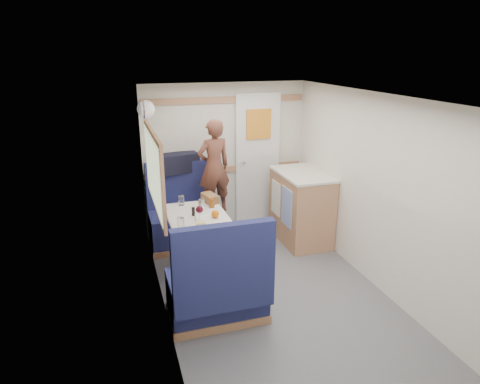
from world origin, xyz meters
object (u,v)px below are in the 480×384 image
object	(u,v)px
galley_counter	(301,207)
tumbler_mid	(181,200)
orange_fruit	(215,214)
pepper_grinder	(193,212)
dome_light	(146,109)
cheese_block	(201,224)
bread_loaf	(210,198)
tray	(209,221)
duffel_bag	(178,163)
person	(214,167)
bench_far	(185,222)
wine_glass	(199,210)
dinette_table	(198,229)
tumbler_left	(181,223)
bench_near	(218,292)
salt_grinder	(203,211)
beer_glass	(212,203)

from	to	relation	value
galley_counter	tumbler_mid	world-z (taller)	galley_counter
orange_fruit	pepper_grinder	distance (m)	0.26
dome_light	cheese_block	xyz separation A→B (m)	(0.36, -1.17, -0.99)
tumbler_mid	bread_loaf	bearing A→B (deg)	0.00
cheese_block	bread_loaf	world-z (taller)	bread_loaf
tray	bread_loaf	bearing A→B (deg)	75.34
bread_loaf	duffel_bag	bearing A→B (deg)	107.44
person	bread_loaf	bearing A→B (deg)	56.08
pepper_grinder	tumbler_mid	bearing A→B (deg)	100.35
tray	bread_loaf	xyz separation A→B (m)	(0.15, 0.57, 0.04)
cheese_block	pepper_grinder	world-z (taller)	pepper_grinder
pepper_grinder	bench_far	bearing A→B (deg)	87.22
dome_light	wine_glass	size ratio (longest dim) A/B	1.19
person	bread_loaf	distance (m)	0.48
bench_far	galley_counter	xyz separation A→B (m)	(1.47, -0.31, 0.17)
bench_far	tray	bearing A→B (deg)	-85.84
cheese_block	wine_glass	world-z (taller)	wine_glass
dinette_table	tumbler_left	world-z (taller)	tumbler_left
tray	tumbler_mid	xyz separation A→B (m)	(-0.18, 0.57, 0.04)
duffel_bag	tray	world-z (taller)	duffel_bag
dome_light	bench_near	bearing A→B (deg)	-77.18
bench_far	salt_grinder	xyz separation A→B (m)	(0.07, -0.85, 0.46)
bench_far	dinette_table	bearing A→B (deg)	-90.00
bench_far	tumbler_left	size ratio (longest dim) A/B	9.28
tumbler_mid	salt_grinder	world-z (taller)	tumbler_mid
dinette_table	beer_glass	size ratio (longest dim) A/B	8.89
bench_near	galley_counter	xyz separation A→B (m)	(1.47, 1.41, 0.17)
duffel_bag	cheese_block	xyz separation A→B (m)	(-0.02, -1.44, -0.27)
wine_glass	pepper_grinder	xyz separation A→B (m)	(-0.03, 0.18, -0.08)
dinette_table	bench_far	xyz separation A→B (m)	(-0.00, 0.86, -0.27)
bench_far	duffel_bag	bearing A→B (deg)	92.02
dome_light	pepper_grinder	size ratio (longest dim) A/B	2.17
bench_far	salt_grinder	size ratio (longest dim) A/B	12.77
person	tumbler_left	distance (m)	1.22
dinette_table	pepper_grinder	world-z (taller)	pepper_grinder
pepper_grinder	salt_grinder	bearing A→B (deg)	-1.01
tumbler_mid	galley_counter	bearing A→B (deg)	6.34
tumbler_left	pepper_grinder	size ratio (longest dim) A/B	1.23
person	salt_grinder	world-z (taller)	person
person	tumbler_left	bearing A→B (deg)	47.48
tumbler_mid	pepper_grinder	xyz separation A→B (m)	(0.07, -0.36, -0.01)
wine_glass	beer_glass	xyz separation A→B (m)	(0.21, 0.37, -0.07)
bench_far	bench_near	xyz separation A→B (m)	(0.00, -1.73, 0.00)
galley_counter	duffel_bag	xyz separation A→B (m)	(-1.48, 0.57, 0.55)
salt_grinder	tray	bearing A→B (deg)	-86.81
tray	tumbler_left	size ratio (longest dim) A/B	2.92
bench_near	wine_glass	xyz separation A→B (m)	(-0.01, 0.70, 0.54)
dinette_table	person	bearing A→B (deg)	63.72
tray	person	bearing A→B (deg)	72.73
tray	salt_grinder	distance (m)	0.21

